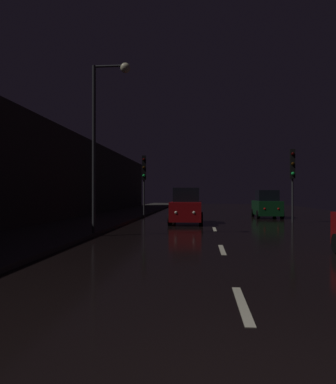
{
  "coord_description": "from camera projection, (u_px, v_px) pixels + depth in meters",
  "views": [
    {
      "loc": [
        -0.67,
        -3.34,
        1.85
      ],
      "look_at": [
        -2.25,
        14.13,
        1.94
      ],
      "focal_mm": 34.97,
      "sensor_mm": 36.0,
      "label": 1
    }
  ],
  "objects": [
    {
      "name": "streetlamp_overhead",
      "position": [
        104.0,
        122.0,
        16.35
      ],
      "size": [
        1.7,
        0.44,
        7.57
      ],
      "color": "#2D2D30",
      "rests_on": "ground"
    },
    {
      "name": "traffic_light_far_left",
      "position": [
        144.0,
        173.0,
        29.31
      ],
      "size": [
        0.34,
        0.47,
        4.85
      ],
      "rotation": [
        0.0,
        0.0,
        -1.47
      ],
      "color": "#38383A",
      "rests_on": "ground"
    },
    {
      "name": "sidewalk_left",
      "position": [
        112.0,
        217.0,
        28.32
      ],
      "size": [
        4.4,
        84.0,
        0.15
      ],
      "primitive_type": "cube",
      "color": "#33302D",
      "rests_on": "ground"
    },
    {
      "name": "lane_centerline",
      "position": [
        222.0,
        248.0,
        12.68
      ],
      "size": [
        0.16,
        15.49,
        0.01
      ],
      "color": "beige",
      "rests_on": "ground"
    },
    {
      "name": "building_facade_left",
      "position": [
        61.0,
        175.0,
        25.09
      ],
      "size": [
        0.8,
        63.0,
        6.27
      ],
      "primitive_type": "cube",
      "color": "#2D2B28",
      "rests_on": "ground"
    },
    {
      "name": "ground",
      "position": [
        211.0,
        219.0,
        27.65
      ],
      "size": [
        27.37,
        84.0,
        0.02
      ],
      "primitive_type": "cube",
      "color": "black"
    },
    {
      "name": "car_parked_right_far",
      "position": [
        267.0,
        205.0,
        29.08
      ],
      "size": [
        1.96,
        4.24,
        2.14
      ],
      "rotation": [
        0.0,
        0.0,
        1.57
      ],
      "color": "#0F3819",
      "rests_on": "ground"
    },
    {
      "name": "car_approaching_headlights",
      "position": [
        186.0,
        207.0,
        23.28
      ],
      "size": [
        2.04,
        4.41,
        2.22
      ],
      "rotation": [
        0.0,
        0.0,
        -1.57
      ],
      "color": "maroon",
      "rests_on": "ground"
    },
    {
      "name": "traffic_light_far_right",
      "position": [
        293.0,
        169.0,
        24.11
      ],
      "size": [
        0.34,
        0.47,
        4.73
      ],
      "rotation": [
        0.0,
        0.0,
        -1.67
      ],
      "color": "#38383A",
      "rests_on": "ground"
    }
  ]
}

